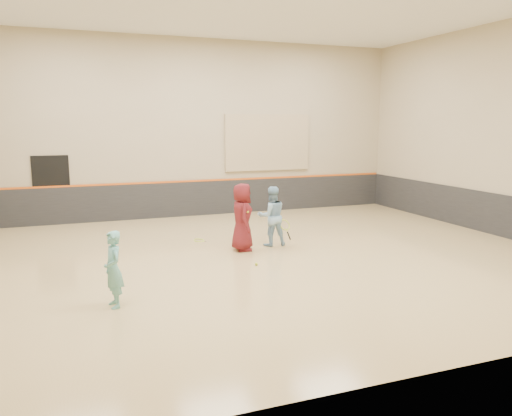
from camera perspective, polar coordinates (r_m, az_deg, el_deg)
name	(u,v)px	position (r m, az deg, el deg)	size (l,w,h in m)	color
room	(251,225)	(11.76, -0.57, -2.00)	(15.04, 12.04, 6.22)	tan
wainscot_back	(192,199)	(17.44, -7.28, 1.06)	(14.90, 0.04, 1.20)	#232326
wainscot_right	(494,214)	(15.93, 25.58, -0.64)	(0.04, 11.90, 1.20)	#232326
accent_stripe	(192,181)	(17.35, -7.31, 3.08)	(14.90, 0.03, 0.06)	#D85914
acoustic_panel	(268,143)	(18.09, 1.34, 7.49)	(3.20, 0.08, 2.00)	tan
doorway	(52,190)	(16.95, -22.30, 1.86)	(1.10, 0.05, 2.20)	black
girl	(113,269)	(9.11, -15.99, -6.75)	(0.50, 0.33, 1.36)	#68B5B2
instructor	(272,216)	(13.07, 1.80, -0.93)	(0.76, 0.60, 1.57)	#89B6D5
young_man	(242,217)	(12.57, -1.60, -1.04)	(0.84, 0.54, 1.71)	maroon
held_racket	(285,225)	(13.08, 3.30, -1.94)	(0.42, 0.42, 0.60)	#C2DD30
spare_racket	(199,239)	(13.80, -6.52, -3.53)	(0.65, 0.65, 0.11)	#A7C72B
ball_under_racket	(256,264)	(11.39, 0.04, -6.43)	(0.07, 0.07, 0.07)	#C2D130
ball_in_hand	(248,212)	(12.38, -0.95, -0.43)	(0.07, 0.07, 0.07)	gold
ball_beside_spare	(249,228)	(15.16, -0.82, -2.35)	(0.07, 0.07, 0.07)	#D2F138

